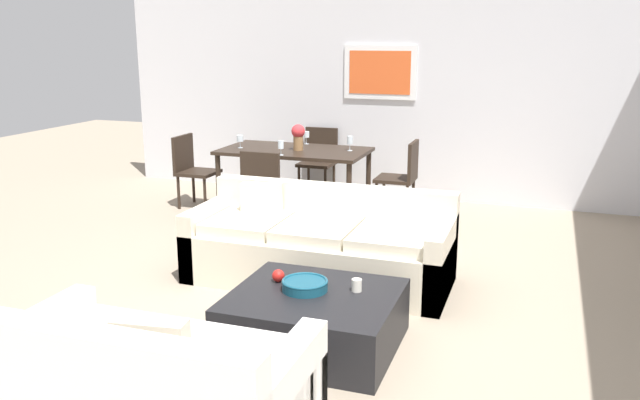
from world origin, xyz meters
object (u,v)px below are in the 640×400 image
(coffee_table, at_px, (314,320))
(decorative_bowl, at_px, (305,285))
(wine_glass_foot, at_px, (281,145))
(candle_jar, at_px, (357,285))
(dining_chair_left_near, at_px, (192,166))
(wine_glass_left_near, at_px, (240,139))
(loveseat_white, at_px, (148,393))
(wine_glass_right_far, at_px, (350,141))
(centerpiece_vase, at_px, (298,135))
(dining_chair_right_far, at_px, (403,173))
(apple_on_coffee_table, at_px, (278,276))
(dining_table, at_px, (294,155))
(dining_chair_foot, at_px, (265,185))
(sofa_beige, at_px, (319,248))
(dining_chair_head, at_px, (319,157))
(wine_glass_head, at_px, (306,135))

(coffee_table, relative_size, decorative_bowl, 3.49)
(wine_glass_foot, bearing_deg, decorative_bowl, -64.70)
(coffee_table, bearing_deg, candle_jar, 28.22)
(dining_chair_left_near, xyz_separation_m, wine_glass_left_near, (0.62, 0.10, 0.36))
(loveseat_white, height_order, wine_glass_right_far, wine_glass_right_far)
(dining_chair_left_near, bearing_deg, centerpiece_vase, 7.42)
(candle_jar, height_order, wine_glass_right_far, wine_glass_right_far)
(candle_jar, bearing_deg, dining_chair_left_near, 135.08)
(dining_chair_left_near, bearing_deg, dining_chair_right_far, 9.55)
(apple_on_coffee_table, distance_m, centerpiece_vase, 3.33)
(decorative_bowl, xyz_separation_m, dining_table, (-1.34, 3.25, 0.26))
(decorative_bowl, distance_m, dining_chair_foot, 2.72)
(sofa_beige, height_order, apple_on_coffee_table, sofa_beige)
(dining_chair_head, bearing_deg, decorative_bowl, -72.03)
(apple_on_coffee_table, bearing_deg, dining_chair_head, 105.33)
(coffee_table, height_order, centerpiece_vase, centerpiece_vase)
(decorative_bowl, height_order, dining_table, dining_table)
(decorative_bowl, bearing_deg, centerpiece_vase, 111.65)
(candle_jar, height_order, apple_on_coffee_table, apple_on_coffee_table)
(wine_glass_right_far, distance_m, wine_glass_left_near, 1.32)
(candle_jar, xyz_separation_m, dining_chair_right_far, (-0.41, 3.36, 0.08))
(dining_chair_left_near, xyz_separation_m, dining_chair_right_far, (2.54, 0.43, 0.00))
(apple_on_coffee_table, relative_size, wine_glass_head, 0.56)
(coffee_table, height_order, dining_chair_right_far, dining_chair_right_far)
(dining_chair_right_far, xyz_separation_m, centerpiece_vase, (-1.20, -0.25, 0.42))
(dining_chair_foot, distance_m, centerpiece_vase, 0.94)
(wine_glass_left_near, bearing_deg, wine_glass_right_far, 10.24)
(coffee_table, bearing_deg, dining_table, 113.37)
(loveseat_white, xyz_separation_m, dining_chair_left_near, (-2.26, 4.39, 0.21))
(dining_chair_left_near, xyz_separation_m, wine_glass_foot, (1.27, -0.20, 0.36))
(dining_table, xyz_separation_m, wine_glass_foot, (-0.00, -0.41, 0.18))
(apple_on_coffee_table, bearing_deg, wine_glass_foot, 111.97)
(dining_chair_right_far, xyz_separation_m, wine_glass_left_near, (-1.92, -0.33, 0.36))
(dining_chair_right_far, distance_m, wine_glass_right_far, 0.73)
(dining_chair_right_far, bearing_deg, sofa_beige, -95.58)
(centerpiece_vase, bearing_deg, sofa_beige, -64.56)
(wine_glass_right_far, bearing_deg, wine_glass_head, 155.44)
(loveseat_white, distance_m, candle_jar, 1.61)
(sofa_beige, height_order, dining_chair_foot, dining_chair_foot)
(wine_glass_head, bearing_deg, candle_jar, -64.82)
(candle_jar, xyz_separation_m, dining_chair_left_near, (-2.95, 2.94, 0.08))
(coffee_table, distance_m, wine_glass_right_far, 3.56)
(dining_table, relative_size, dining_chair_left_near, 1.96)
(dining_chair_foot, distance_m, dining_chair_left_near, 1.43)
(sofa_beige, relative_size, wine_glass_left_near, 14.50)
(dining_chair_left_near, bearing_deg, wine_glass_right_far, 9.79)
(dining_chair_left_near, distance_m, centerpiece_vase, 1.41)
(candle_jar, height_order, centerpiece_vase, centerpiece_vase)
(candle_jar, distance_m, wine_glass_left_near, 3.85)
(loveseat_white, height_order, candle_jar, loveseat_white)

